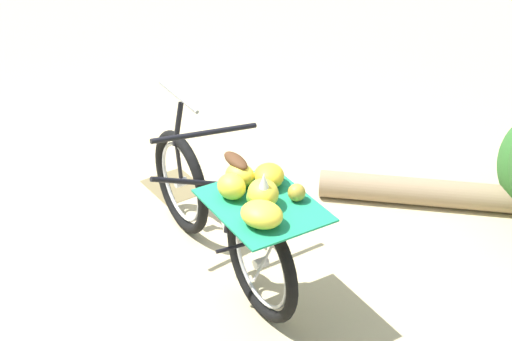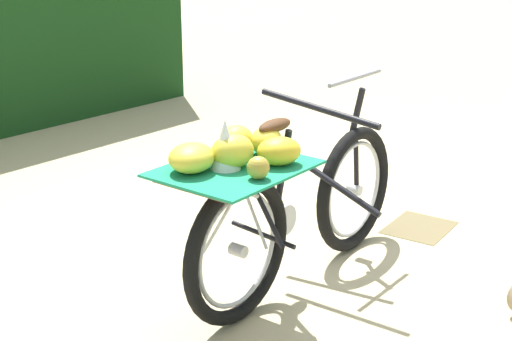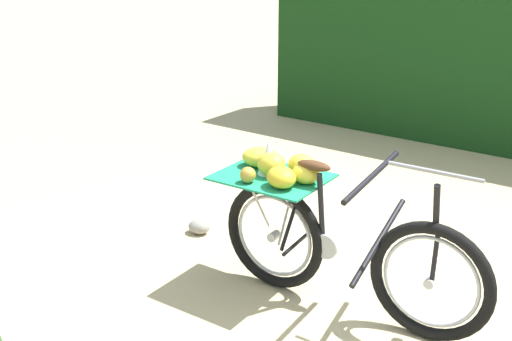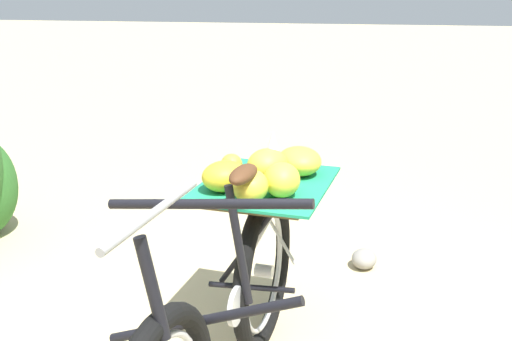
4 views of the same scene
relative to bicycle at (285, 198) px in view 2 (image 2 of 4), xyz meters
The scene contains 3 objects.
ground_plane 0.71m from the bicycle, 155.16° to the right, with size 60.00×60.00×0.00m, color #C6B284.
bicycle is the anchor object (origin of this frame).
leaf_litter_patch 1.32m from the bicycle, 167.38° to the left, with size 0.44×0.36×0.01m, color olive.
Camera 2 is at (3.42, 2.04, 1.84)m, focal length 52.46 mm.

